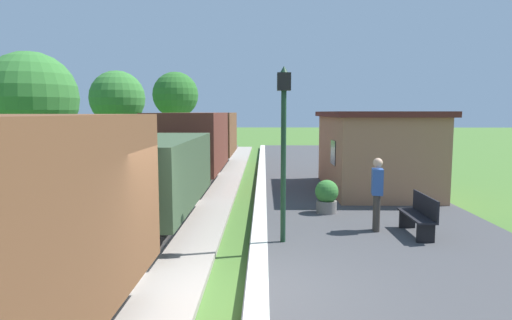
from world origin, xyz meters
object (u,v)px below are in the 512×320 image
Objects in this scene: tree_field_left at (117,98)px; tree_field_distant at (176,95)px; freight_train at (174,155)px; potted_planter at (327,196)px; person_waiting at (377,191)px; bench_near_hut at (420,214)px; station_hut at (374,150)px; bench_down_platform at (339,162)px; lamp_post_near at (284,122)px; tree_trackside_far at (31,98)px.

tree_field_left is 0.89× the size of tree_field_distant.
freight_train is 5.19m from potted_planter.
bench_near_hut is at bearing 168.30° from person_waiting.
bench_near_hut is at bearing -93.89° from station_hut.
freight_train is 4.20× the size of tree_field_distant.
bench_down_platform is 8.59m from potted_planter.
lamp_post_near is 0.67× the size of tree_field_left.
lamp_post_near is (3.31, -4.90, 1.18)m from freight_train.
lamp_post_near is 14.59m from tree_trackside_far.
tree_trackside_far is at bearing 136.72° from lamp_post_near.
bench_near_hut is 21.26m from tree_field_left.
bench_near_hut is 1.64× the size of potted_planter.
bench_down_platform is 14.32m from tree_field_left.
lamp_post_near is 19.90m from tree_field_left.
freight_train is at bearing -135.77° from bench_down_platform.
freight_train is 7.78m from bench_near_hut.
lamp_post_near is at bearing -55.96° from freight_train.
bench_near_hut is (6.40, -4.32, -0.90)m from freight_train.
lamp_post_near reaches higher than freight_train.
station_hut is 3.87× the size of bench_near_hut.
tree_trackside_far is at bearing 145.11° from freight_train.
tree_field_left is at bearing 126.21° from bench_near_hut.
lamp_post_near is at bearing -118.56° from station_hut.
tree_trackside_far is at bearing -26.30° from person_waiting.
station_hut is 5.67m from person_waiting.
person_waiting is at bearing 22.31° from lamp_post_near.
person_waiting is at bearing -35.85° from freight_train.
bench_near_hut is 0.88× the size of person_waiting.
person_waiting is at bearing -94.92° from bench_down_platform.
tree_field_distant is at bearing 110.72° from potted_planter.
potted_planter is 3.67m from lamp_post_near.
person_waiting is 0.46× the size of lamp_post_near.
bench_down_platform is 0.41× the size of lamp_post_near.
freight_train reaches higher than person_waiting.
station_hut reaches higher than potted_planter.
person_waiting is (-0.88, -10.22, 0.46)m from bench_down_platform.
person_waiting is at bearing -103.07° from station_hut.
tree_trackside_far is 1.02× the size of tree_field_left.
bench_down_platform is (6.40, 6.23, -0.90)m from freight_train.
station_hut is 7.39m from lamp_post_near.
station_hut reaches higher than person_waiting.
tree_field_left is (-10.64, 14.82, 3.11)m from potted_planter.
bench_down_platform is 11.74m from lamp_post_near.
freight_train is at bearing -26.85° from person_waiting.
bench_down_platform is at bearing 78.05° from potted_planter.
station_hut is 4.83m from bench_down_platform.
potted_planter is 18.51m from tree_field_left.
lamp_post_near reaches higher than potted_planter.
freight_train is 21.55m from tree_field_distant.
tree_field_left is (1.27, 7.56, 0.22)m from tree_trackside_far.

